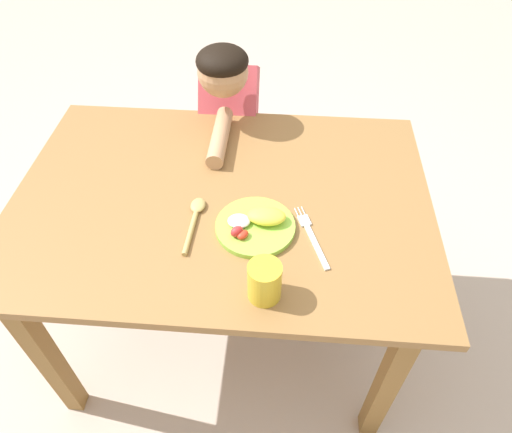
% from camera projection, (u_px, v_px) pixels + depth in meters
% --- Properties ---
extents(ground_plane, '(8.00, 8.00, 0.00)m').
position_uv_depth(ground_plane, '(231.00, 328.00, 1.80)').
color(ground_plane, '#BCA99B').
extents(dining_table, '(1.16, 0.83, 0.72)m').
position_uv_depth(dining_table, '(223.00, 221.00, 1.35)').
color(dining_table, olive).
rests_on(dining_table, ground_plane).
extents(plate, '(0.21, 0.21, 0.05)m').
position_uv_depth(plate, '(256.00, 224.00, 1.18)').
color(plate, '#8DC843').
rests_on(plate, dining_table).
extents(fork, '(0.09, 0.21, 0.01)m').
position_uv_depth(fork, '(312.00, 236.00, 1.17)').
color(fork, silver).
rests_on(fork, dining_table).
extents(spoon, '(0.04, 0.20, 0.02)m').
position_uv_depth(spoon, '(195.00, 216.00, 1.21)').
color(spoon, tan).
rests_on(spoon, dining_table).
extents(drinking_cup, '(0.08, 0.08, 0.10)m').
position_uv_depth(drinking_cup, '(264.00, 281.00, 1.02)').
color(drinking_cup, gold).
rests_on(drinking_cup, dining_table).
extents(person, '(0.21, 0.51, 0.97)m').
position_uv_depth(person, '(232.00, 150.00, 1.76)').
color(person, '#404A5D').
rests_on(person, ground_plane).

